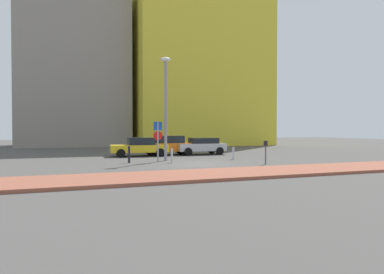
% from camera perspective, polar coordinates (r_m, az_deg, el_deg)
% --- Properties ---
extents(ground_plane, '(120.00, 120.00, 0.00)m').
position_cam_1_polar(ground_plane, '(20.64, 0.79, -4.55)').
color(ground_plane, '#4C4947').
extents(sidewalk_brick, '(40.00, 3.41, 0.14)m').
position_cam_1_polar(sidewalk_brick, '(15.73, 7.84, -6.10)').
color(sidewalk_brick, '#93513D').
rests_on(sidewalk_brick, ground).
extents(parked_car_yellow, '(4.51, 2.22, 1.47)m').
position_cam_1_polar(parked_car_yellow, '(26.79, -8.87, -1.63)').
color(parked_car_yellow, gold).
rests_on(parked_car_yellow, ground).
extents(parked_car_orange, '(4.03, 2.09, 1.59)m').
position_cam_1_polar(parked_car_orange, '(27.85, -4.04, -1.37)').
color(parked_car_orange, orange).
rests_on(parked_car_orange, ground).
extents(parked_car_silver, '(4.09, 1.97, 1.40)m').
position_cam_1_polar(parked_car_silver, '(28.21, 1.58, -1.48)').
color(parked_car_silver, '#B7BABF').
rests_on(parked_car_silver, ground).
extents(parking_sign_post, '(0.60, 0.10, 2.63)m').
position_cam_1_polar(parking_sign_post, '(21.84, -5.82, 0.09)').
color(parking_sign_post, gray).
rests_on(parking_sign_post, ground).
extents(parking_meter, '(0.18, 0.14, 1.42)m').
position_cam_1_polar(parking_meter, '(20.55, 12.40, -2.03)').
color(parking_meter, '#4C4C51').
rests_on(parking_meter, ground).
extents(street_lamp, '(0.70, 0.36, 6.94)m').
position_cam_1_polar(street_lamp, '(22.65, -4.51, 6.31)').
color(street_lamp, gray).
rests_on(street_lamp, ground).
extents(traffic_bollard_near, '(0.13, 0.13, 0.91)m').
position_cam_1_polar(traffic_bollard_near, '(21.03, -3.46, -3.20)').
color(traffic_bollard_near, '#B7B7BC').
rests_on(traffic_bollard_near, ground).
extents(traffic_bollard_mid, '(0.15, 0.15, 0.86)m').
position_cam_1_polar(traffic_bollard_mid, '(23.73, 7.04, -2.77)').
color(traffic_bollard_mid, '#B7B7BC').
rests_on(traffic_bollard_mid, ground).
extents(traffic_bollard_far, '(0.14, 0.14, 1.06)m').
position_cam_1_polar(traffic_bollard_far, '(21.42, -10.64, -2.94)').
color(traffic_bollard_far, black).
rests_on(traffic_bollard_far, ground).
extents(building_colorful_midrise, '(18.28, 17.31, 22.66)m').
position_cam_1_polar(building_colorful_midrise, '(51.19, -0.09, 11.61)').
color(building_colorful_midrise, gold).
rests_on(building_colorful_midrise, ground).
extents(building_under_construction, '(13.22, 11.40, 19.88)m').
position_cam_1_polar(building_under_construction, '(47.69, -19.30, 10.62)').
color(building_under_construction, gray).
rests_on(building_under_construction, ground).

